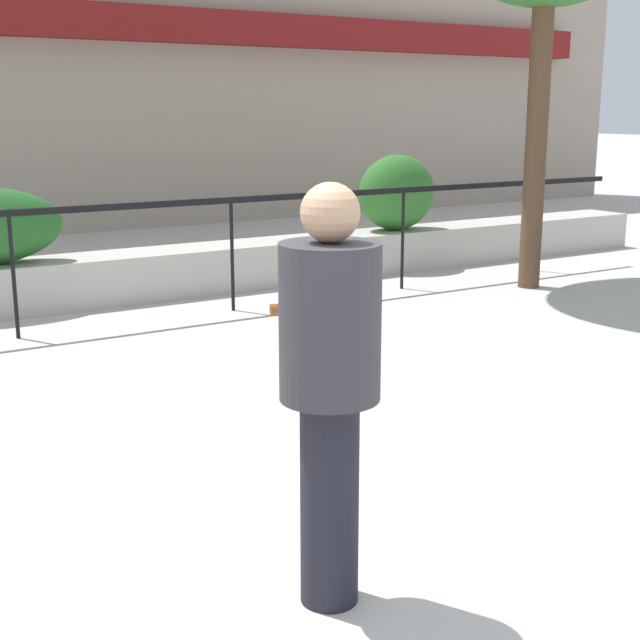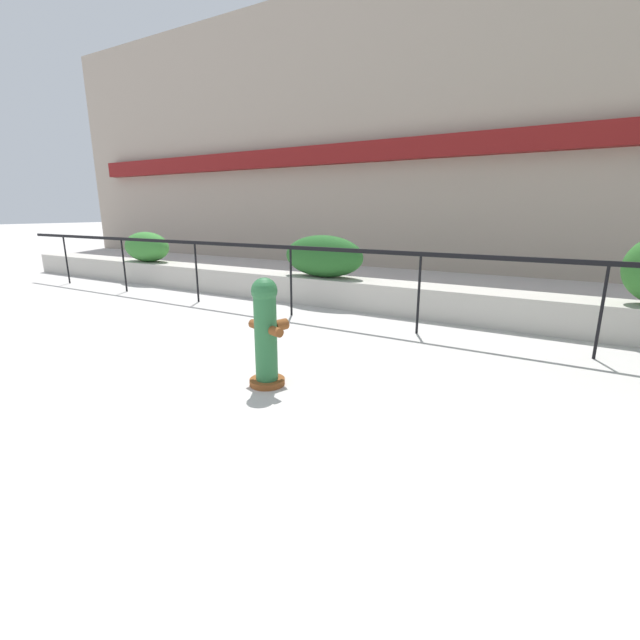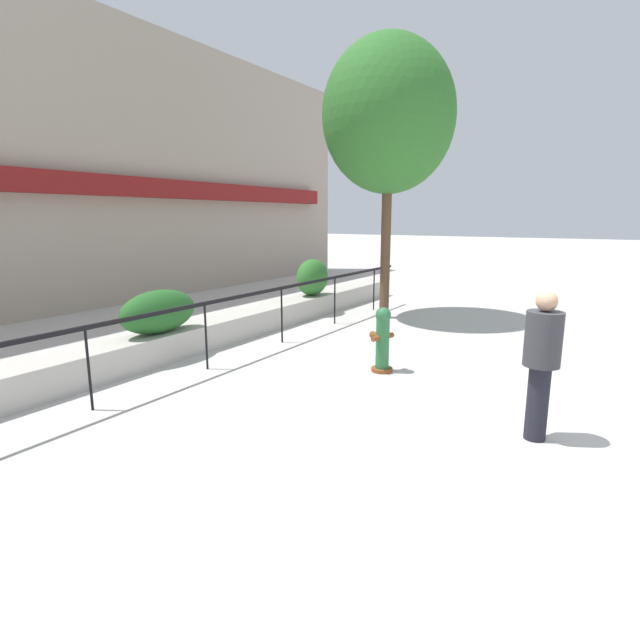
# 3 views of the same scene
# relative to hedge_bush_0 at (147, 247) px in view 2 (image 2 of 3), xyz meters

# --- Properties ---
(building_facade) EXTENTS (30.00, 1.36, 8.00)m
(building_facade) POSITION_rel_hedge_bush_0_xyz_m (4.92, 5.98, 3.13)
(building_facade) COLOR gray
(building_facade) RESTS_ON ground
(planter_wall_low) EXTENTS (18.00, 0.70, 0.50)m
(planter_wall_low) POSITION_rel_hedge_bush_0_xyz_m (4.92, 0.00, -0.60)
(planter_wall_low) COLOR #B7B2A8
(planter_wall_low) RESTS_ON ground
(fence_railing_segment) EXTENTS (15.00, 0.05, 1.15)m
(fence_railing_segment) POSITION_rel_hedge_bush_0_xyz_m (4.92, -1.10, 0.16)
(fence_railing_segment) COLOR black
(fence_railing_segment) RESTS_ON ground
(hedge_bush_0) EXTENTS (1.35, 0.70, 0.71)m
(hedge_bush_0) POSITION_rel_hedge_bush_0_xyz_m (0.00, 0.00, 0.00)
(hedge_bush_0) COLOR #387F33
(hedge_bush_0) RESTS_ON planter_wall_low
(hedge_bush_1) EXTENTS (1.59, 0.67, 0.76)m
(hedge_bush_1) POSITION_rel_hedge_bush_0_xyz_m (4.90, 0.00, 0.03)
(hedge_bush_1) COLOR #235B23
(hedge_bush_1) RESTS_ON planter_wall_low
(fire_hydrant) EXTENTS (0.48, 0.48, 1.08)m
(fire_hydrant) POSITION_rel_hedge_bush_0_xyz_m (6.35, -3.65, -0.30)
(fire_hydrant) COLOR brown
(fire_hydrant) RESTS_ON ground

